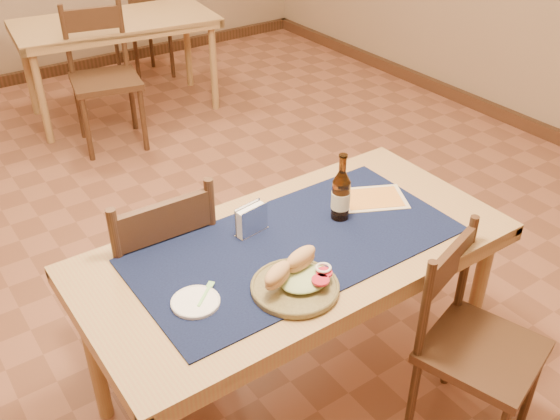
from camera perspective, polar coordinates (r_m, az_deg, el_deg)
room at (r=2.64m, az=-9.17°, el=17.06°), size 6.04×7.04×2.84m
main_table at (r=2.35m, az=1.41°, el=-4.83°), size 1.60×0.80×0.75m
placemat at (r=2.29m, az=1.43°, el=-3.15°), size 1.20×0.60×0.01m
baseboard at (r=3.27m, az=-7.10°, el=-6.32°), size 6.00×7.00×0.10m
back_table at (r=5.12m, az=-14.77°, el=15.62°), size 1.57×0.93×0.75m
chair_main_far at (r=2.63m, az=-11.18°, el=-5.59°), size 0.45×0.45×0.95m
chair_main_near at (r=2.45m, az=17.26°, el=-11.49°), size 0.49×0.49×0.86m
chair_back_near at (r=4.67m, az=-15.81°, el=11.76°), size 0.54×0.54×0.99m
chair_back_far at (r=5.87m, az=-12.37°, el=16.01°), size 0.45×0.45×0.90m
sandwich_plate at (r=2.08m, az=1.48°, el=-6.46°), size 0.30×0.30×0.11m
side_plate at (r=2.05m, az=-7.73°, el=-8.30°), size 0.16×0.16×0.01m
fork at (r=2.07m, az=-6.74°, el=-7.42°), size 0.11×0.09×0.00m
beer_bottle at (r=2.39m, az=5.59°, el=1.38°), size 0.07×0.07×0.28m
napkin_holder at (r=2.32m, az=-2.64°, el=-0.93°), size 0.14×0.07×0.12m
menu_card at (r=2.58m, az=8.50°, el=1.07°), size 0.32×0.29×0.01m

